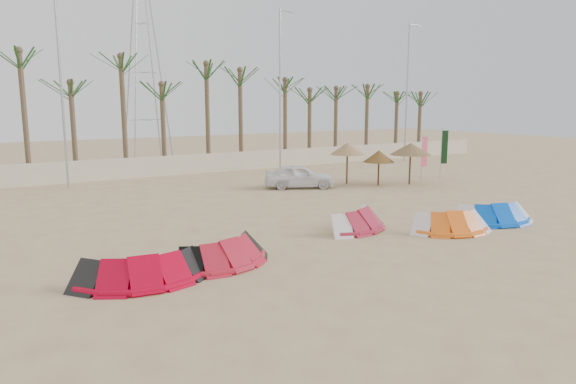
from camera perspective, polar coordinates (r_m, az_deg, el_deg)
ground at (r=15.91m, az=11.53°, el=-7.80°), size 120.00×120.00×0.00m
boundary_wall at (r=34.85m, az=-13.98°, el=2.80°), size 60.00×0.30×1.30m
palm_line at (r=36.27m, az=-14.09°, el=12.24°), size 52.00×4.00×7.70m
lamp_b at (r=31.32m, az=-23.84°, el=10.88°), size 1.25×0.14×11.00m
lamp_c at (r=36.10m, az=-0.84°, el=11.47°), size 1.25×0.14×11.00m
lamp_d at (r=43.49m, az=13.12°, el=10.95°), size 1.25×0.14×11.00m
pylon at (r=40.91m, az=-15.19°, el=2.84°), size 3.00×3.00×14.00m
kite_red_left at (r=14.62m, az=-16.23°, el=-7.87°), size 3.73×1.95×0.90m
kite_red_mid at (r=15.63m, az=-7.45°, el=-6.40°), size 3.49×2.23×0.90m
kite_red_right at (r=19.88m, az=7.36°, el=-2.87°), size 3.49×2.44×0.90m
kite_orange at (r=20.15m, az=17.11°, el=-3.06°), size 3.39×2.37×0.90m
kite_blue at (r=22.32m, az=21.40°, el=-2.07°), size 3.65×2.34×0.90m
parasol_left at (r=30.62m, az=6.61°, el=4.80°), size 2.05×2.05×2.45m
parasol_mid at (r=31.07m, az=13.47°, el=4.68°), size 2.43×2.43×2.45m
parasol_right at (r=30.29m, az=10.07°, el=3.94°), size 1.82×1.82×2.07m
flag_pink at (r=32.85m, az=14.86°, el=4.21°), size 0.45×0.05×2.89m
flag_green at (r=34.11m, az=16.86°, el=4.66°), size 0.44×0.17×3.23m
car at (r=29.09m, az=1.27°, el=1.78°), size 4.24×3.22×1.35m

